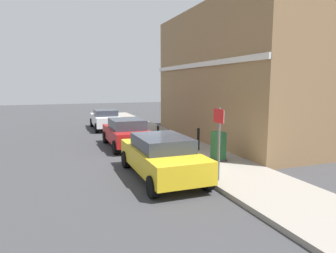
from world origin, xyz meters
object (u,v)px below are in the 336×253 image
at_px(utility_cabinet, 218,147).
at_px(street_sign, 219,133).
at_px(car_red, 127,132).
at_px(bollard_far_kerb, 158,135).
at_px(car_white, 105,119).
at_px(car_yellow, 162,156).
at_px(bollard_near_cabinet, 198,138).

distance_m(utility_cabinet, street_sign, 2.74).
bearing_deg(utility_cabinet, car_red, 121.00).
distance_m(utility_cabinet, bollard_far_kerb, 3.73).
height_order(car_red, utility_cabinet, car_red).
bearing_deg(car_white, bollard_far_kerb, -169.00).
distance_m(car_yellow, bollard_near_cabinet, 4.01).
bearing_deg(bollard_far_kerb, car_yellow, -107.43).
bearing_deg(bollard_far_kerb, car_red, 144.07).
bearing_deg(bollard_near_cabinet, car_yellow, -134.41).
distance_m(car_yellow, bollard_far_kerb, 4.57).
relative_size(utility_cabinet, bollard_far_kerb, 1.11).
bearing_deg(car_white, car_yellow, -179.17).
distance_m(car_red, street_sign, 6.88).
bearing_deg(street_sign, car_white, 95.97).
bearing_deg(car_yellow, street_sign, -133.56).
relative_size(car_red, utility_cabinet, 3.42).
height_order(car_yellow, utility_cabinet, car_yellow).
distance_m(car_red, bollard_far_kerb, 1.66).
height_order(car_white, utility_cabinet, car_white).
distance_m(bollard_near_cabinet, bollard_far_kerb, 2.08).
bearing_deg(car_white, utility_cabinet, -165.45).
xyz_separation_m(car_yellow, bollard_near_cabinet, (2.80, 2.86, -0.06)).
height_order(utility_cabinet, street_sign, street_sign).
bearing_deg(bollard_far_kerb, car_white, 100.06).
height_order(bollard_near_cabinet, bollard_far_kerb, same).
bearing_deg(car_yellow, car_red, -0.33).
relative_size(car_yellow, bollard_near_cabinet, 4.27).
relative_size(car_yellow, utility_cabinet, 3.86).
distance_m(bollard_near_cabinet, street_sign, 4.53).
xyz_separation_m(car_yellow, street_sign, (1.41, -1.34, 0.89)).
height_order(utility_cabinet, bollard_near_cabinet, utility_cabinet).
xyz_separation_m(bollard_near_cabinet, bollard_far_kerb, (-1.44, 1.50, 0.00)).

